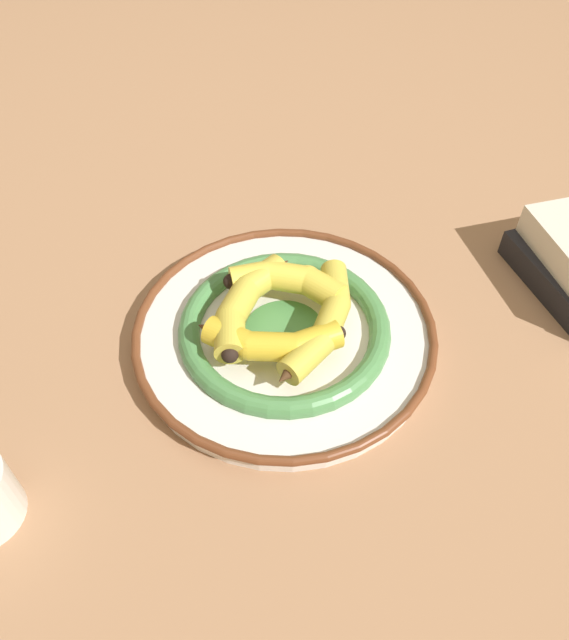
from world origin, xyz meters
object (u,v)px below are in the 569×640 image
at_px(decorative_bowl, 284,332).
at_px(banana_c, 246,302).
at_px(banana_a, 324,323).
at_px(banana_d, 269,342).
at_px(banana_b, 290,282).

distance_m(decorative_bowl, banana_c, 0.06).
bearing_deg(banana_a, banana_d, 134.43).
xyz_separation_m(banana_a, banana_d, (0.00, 0.07, 0.00)).
xyz_separation_m(banana_b, banana_c, (-0.01, 0.07, -0.00)).
bearing_deg(banana_c, banana_a, 92.09).
relative_size(decorative_bowl, banana_d, 2.32).
relative_size(banana_b, banana_d, 0.85).
height_order(banana_a, banana_c, banana_c).
xyz_separation_m(banana_b, banana_d, (-0.08, 0.06, -0.00)).
distance_m(banana_a, banana_c, 0.10).
xyz_separation_m(banana_a, banana_c, (0.07, 0.07, 0.00)).
relative_size(decorative_bowl, banana_b, 2.72).
height_order(decorative_bowl, banana_c, banana_c).
height_order(banana_b, banana_c, same).
bearing_deg(banana_c, decorative_bowl, 94.51).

